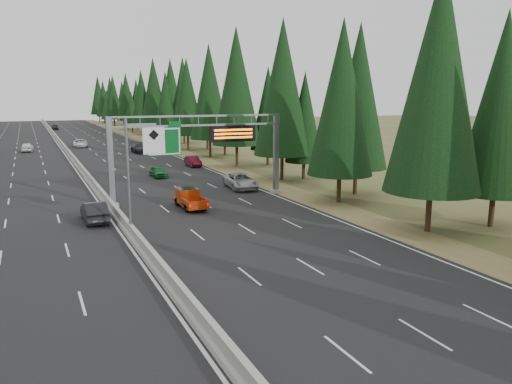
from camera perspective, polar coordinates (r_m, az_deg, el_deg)
road at (r=89.38m, az=-20.68°, el=4.06°), size 32.00×260.00×0.08m
shoulder_right at (r=92.29m, az=-9.57°, el=4.79°), size 3.60×260.00×0.06m
median_barrier at (r=89.34m, az=-20.69°, el=4.30°), size 0.70×260.00×0.85m
sign_gantry at (r=46.22m, az=-5.74°, el=5.52°), size 16.75×0.98×7.80m
hov_sign_pole at (r=34.61m, az=-13.47°, el=2.59°), size 2.80×0.50×8.00m
tree_row_right at (r=83.53m, az=-5.18°, el=10.79°), size 11.60×243.18×18.80m
silver_minivan at (r=52.01m, az=-1.76°, el=1.26°), size 3.12×5.85×1.56m
red_pickup at (r=43.47m, az=-7.70°, el=-0.58°), size 1.77×4.96×1.62m
car_ahead_green at (r=60.59m, az=-11.11°, el=2.31°), size 1.66×3.91×1.32m
car_ahead_dkred at (r=69.29m, az=-7.23°, el=3.51°), size 1.57×4.25×1.39m
car_ahead_dkgrey at (r=87.78m, az=-13.13°, el=4.92°), size 2.46×5.67×1.62m
car_ahead_white at (r=100.99m, az=-19.44°, el=5.28°), size 2.82×5.49×1.48m
car_ahead_far at (r=157.26m, az=-22.00°, el=6.91°), size 2.16×4.81×1.60m
car_onc_near at (r=40.13m, az=-17.98°, el=-2.16°), size 1.73×4.74×1.55m
car_onc_white at (r=95.99m, az=-24.68°, el=4.68°), size 2.26×4.72×1.56m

